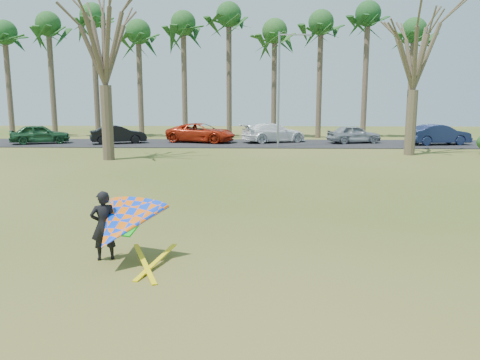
{
  "coord_description": "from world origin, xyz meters",
  "views": [
    {
      "loc": [
        0.47,
        -11.37,
        3.4
      ],
      "look_at": [
        0.0,
        2.0,
        1.1
      ],
      "focal_mm": 35.0,
      "sensor_mm": 36.0,
      "label": 1
    }
  ],
  "objects_px": {
    "bare_tree_left": "(103,35)",
    "streetlight": "(281,84)",
    "car_3": "(274,133)",
    "car_4": "(354,134)",
    "car_2": "(201,133)",
    "car_0": "(40,134)",
    "car_1": "(118,135)",
    "bare_tree_right": "(416,46)",
    "car_5": "(439,135)",
    "kite_flyer": "(120,225)"
  },
  "relations": [
    {
      "from": "car_1",
      "to": "car_2",
      "type": "height_order",
      "value": "car_2"
    },
    {
      "from": "car_3",
      "to": "car_1",
      "type": "bearing_deg",
      "value": 72.74
    },
    {
      "from": "streetlight",
      "to": "car_2",
      "type": "bearing_deg",
      "value": 149.31
    },
    {
      "from": "car_0",
      "to": "car_3",
      "type": "height_order",
      "value": "car_3"
    },
    {
      "from": "car_5",
      "to": "kite_flyer",
      "type": "bearing_deg",
      "value": 136.3
    },
    {
      "from": "bare_tree_right",
      "to": "car_0",
      "type": "bearing_deg",
      "value": 167.03
    },
    {
      "from": "car_5",
      "to": "kite_flyer",
      "type": "distance_m",
      "value": 31.05
    },
    {
      "from": "car_1",
      "to": "car_5",
      "type": "distance_m",
      "value": 24.34
    },
    {
      "from": "bare_tree_left",
      "to": "car_0",
      "type": "height_order",
      "value": "bare_tree_left"
    },
    {
      "from": "bare_tree_right",
      "to": "car_5",
      "type": "height_order",
      "value": "bare_tree_right"
    },
    {
      "from": "car_1",
      "to": "car_3",
      "type": "bearing_deg",
      "value": -105.84
    },
    {
      "from": "car_2",
      "to": "bare_tree_left",
      "type": "bearing_deg",
      "value": 175.0
    },
    {
      "from": "kite_flyer",
      "to": "bare_tree_left",
      "type": "bearing_deg",
      "value": 108.3
    },
    {
      "from": "bare_tree_left",
      "to": "car_2",
      "type": "relative_size",
      "value": 1.79
    },
    {
      "from": "car_2",
      "to": "kite_flyer",
      "type": "distance_m",
      "value": 27.69
    },
    {
      "from": "bare_tree_left",
      "to": "bare_tree_right",
      "type": "distance_m",
      "value": 18.25
    },
    {
      "from": "streetlight",
      "to": "kite_flyer",
      "type": "distance_m",
      "value": 24.73
    },
    {
      "from": "bare_tree_left",
      "to": "streetlight",
      "type": "bearing_deg",
      "value": 34.57
    },
    {
      "from": "streetlight",
      "to": "kite_flyer",
      "type": "relative_size",
      "value": 3.35
    },
    {
      "from": "car_2",
      "to": "car_5",
      "type": "height_order",
      "value": "same"
    },
    {
      "from": "bare_tree_right",
      "to": "car_1",
      "type": "xyz_separation_m",
      "value": [
        -20.19,
        6.36,
        -5.82
      ]
    },
    {
      "from": "car_1",
      "to": "car_5",
      "type": "bearing_deg",
      "value": -113.15
    },
    {
      "from": "bare_tree_left",
      "to": "streetlight",
      "type": "distance_m",
      "value": 12.58
    },
    {
      "from": "car_0",
      "to": "car_1",
      "type": "bearing_deg",
      "value": -110.2
    },
    {
      "from": "streetlight",
      "to": "car_5",
      "type": "xyz_separation_m",
      "value": [
        11.98,
        2.26,
        -3.65
      ]
    },
    {
      "from": "bare_tree_right",
      "to": "car_5",
      "type": "relative_size",
      "value": 2.01
    },
    {
      "from": "bare_tree_right",
      "to": "car_4",
      "type": "bearing_deg",
      "value": 104.66
    },
    {
      "from": "streetlight",
      "to": "car_3",
      "type": "height_order",
      "value": "streetlight"
    },
    {
      "from": "car_0",
      "to": "car_3",
      "type": "relative_size",
      "value": 0.83
    },
    {
      "from": "bare_tree_left",
      "to": "bare_tree_right",
      "type": "xyz_separation_m",
      "value": [
        18.0,
        3.0,
        -0.35
      ]
    },
    {
      "from": "streetlight",
      "to": "bare_tree_left",
      "type": "bearing_deg",
      "value": -145.43
    },
    {
      "from": "car_3",
      "to": "car_4",
      "type": "relative_size",
      "value": 1.26
    },
    {
      "from": "streetlight",
      "to": "car_3",
      "type": "xyz_separation_m",
      "value": [
        -0.32,
        3.85,
        -3.65
      ]
    },
    {
      "from": "streetlight",
      "to": "car_0",
      "type": "xyz_separation_m",
      "value": [
        -18.33,
        2.03,
        -3.67
      ]
    },
    {
      "from": "bare_tree_left",
      "to": "car_3",
      "type": "xyz_separation_m",
      "value": [
        9.84,
        10.85,
        -6.1
      ]
    },
    {
      "from": "car_4",
      "to": "kite_flyer",
      "type": "xyz_separation_m",
      "value": [
        -10.42,
        -27.45,
        0.08
      ]
    },
    {
      "from": "car_0",
      "to": "car_5",
      "type": "xyz_separation_m",
      "value": [
        30.32,
        0.23,
        0.02
      ]
    },
    {
      "from": "bare_tree_right",
      "to": "car_4",
      "type": "xyz_separation_m",
      "value": [
        -1.94,
        7.41,
        -5.81
      ]
    },
    {
      "from": "bare_tree_left",
      "to": "streetlight",
      "type": "xyz_separation_m",
      "value": [
        10.16,
        7.0,
        -2.45
      ]
    },
    {
      "from": "car_1",
      "to": "car_3",
      "type": "relative_size",
      "value": 0.81
    },
    {
      "from": "bare_tree_right",
      "to": "car_4",
      "type": "distance_m",
      "value": 9.61
    },
    {
      "from": "bare_tree_right",
      "to": "streetlight",
      "type": "height_order",
      "value": "bare_tree_right"
    },
    {
      "from": "car_4",
      "to": "car_5",
      "type": "relative_size",
      "value": 0.89
    },
    {
      "from": "car_0",
      "to": "car_1",
      "type": "height_order",
      "value": "car_0"
    },
    {
      "from": "car_3",
      "to": "car_4",
      "type": "bearing_deg",
      "value": -118.38
    },
    {
      "from": "kite_flyer",
      "to": "streetlight",
      "type": "bearing_deg",
      "value": 79.35
    },
    {
      "from": "car_1",
      "to": "kite_flyer",
      "type": "relative_size",
      "value": 1.75
    },
    {
      "from": "streetlight",
      "to": "car_0",
      "type": "relative_size",
      "value": 1.85
    },
    {
      "from": "car_3",
      "to": "car_5",
      "type": "bearing_deg",
      "value": -121.7
    },
    {
      "from": "bare_tree_left",
      "to": "kite_flyer",
      "type": "xyz_separation_m",
      "value": [
        5.64,
        -17.04,
        -6.08
      ]
    }
  ]
}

